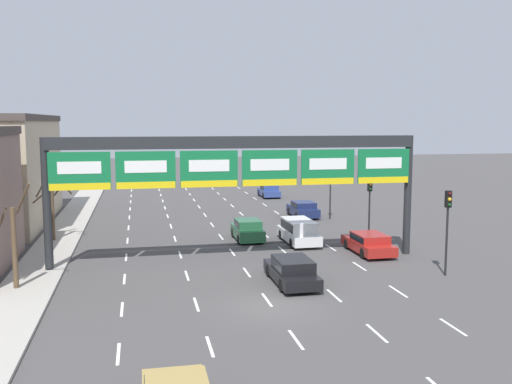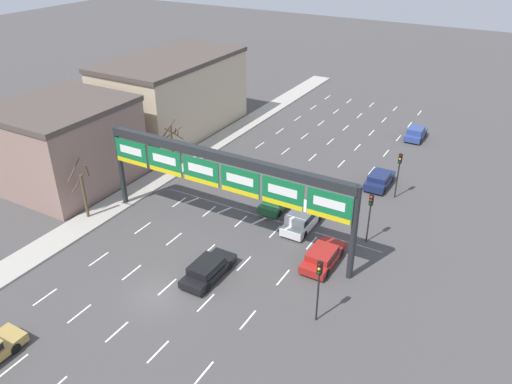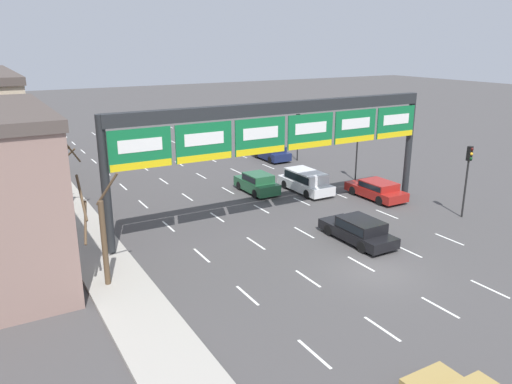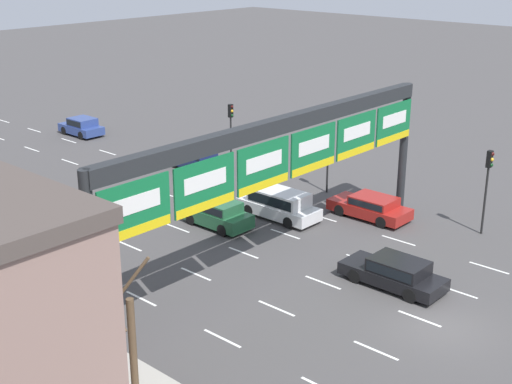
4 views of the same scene
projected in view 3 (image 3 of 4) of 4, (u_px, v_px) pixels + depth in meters
name	position (u px, v px, depth m)	size (l,w,h in m)	color
ground_plane	(374.00, 271.00, 24.51)	(220.00, 220.00, 0.00)	#474444
sidewalk_left	(153.00, 335.00, 19.10)	(2.80, 110.00, 0.15)	#A8A399
lane_dashes	(244.00, 199.00, 35.71)	(13.32, 67.00, 0.01)	white
sign_gantry	(284.00, 125.00, 29.69)	(21.86, 0.70, 7.44)	#232628
car_red	(377.00, 189.00, 35.72)	(1.98, 4.64, 1.31)	maroon
suv_white	(306.00, 180.00, 37.24)	(1.93, 4.88, 1.62)	silver
car_black	(359.00, 229.00, 27.96)	(1.93, 4.79, 1.37)	black
car_navy	(272.00, 152.00, 47.38)	(1.95, 4.18, 1.38)	#19234C
car_green	(257.00, 182.00, 37.06)	(1.81, 4.06, 1.49)	#235B38
car_blue	(212.00, 131.00, 58.67)	(1.87, 3.92, 1.45)	navy
traffic_light_near_gantry	(298.00, 127.00, 46.42)	(0.30, 0.35, 4.42)	black
traffic_light_mid_block	(358.00, 143.00, 39.65)	(0.30, 0.35, 4.29)	black
traffic_light_far_end	(468.00, 167.00, 31.15)	(0.30, 0.35, 4.63)	black
tree_bare_closest	(101.00, 234.00, 22.24)	(1.85, 1.73, 5.19)	brown
tree_bare_second	(61.00, 171.00, 32.03)	(2.69, 2.69, 4.81)	brown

